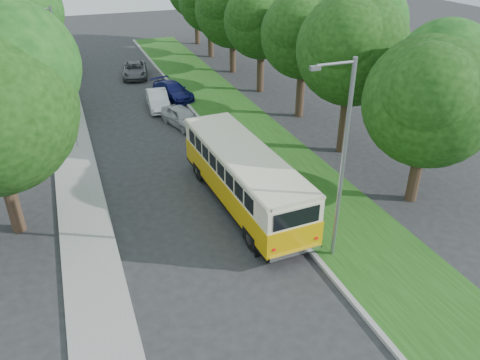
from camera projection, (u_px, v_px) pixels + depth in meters
name	position (u px, v px, depth m)	size (l,w,h in m)	color
ground	(211.00, 244.00, 19.52)	(120.00, 120.00, 0.00)	#272729
curb	(247.00, 175.00, 24.70)	(0.20, 70.00, 0.15)	gray
grass_verge	(287.00, 168.00, 25.44)	(4.50, 70.00, 0.13)	#1C4813
sidewalk	(82.00, 206.00, 22.07)	(2.20, 70.00, 0.12)	gray
treeline	(172.00, 19.00, 32.38)	(24.27, 41.91, 9.46)	#332319
lamppost_near	(341.00, 159.00, 16.69)	(1.71, 0.16, 8.00)	gray
lamppost_far	(59.00, 63.00, 29.15)	(1.71, 0.16, 7.50)	gray
warning_sign	(73.00, 121.00, 27.08)	(0.56, 0.10, 2.50)	gray
vintage_bus	(244.00, 178.00, 21.51)	(2.53, 9.82, 2.92)	#DBA506
car_silver	(182.00, 117.00, 30.63)	(1.50, 3.72, 1.27)	#B0B0B5
car_white	(158.00, 100.00, 33.54)	(1.37, 3.92, 1.29)	silver
car_blue	(173.00, 91.00, 35.48)	(1.75, 4.29, 1.25)	navy
car_grey	(135.00, 70.00, 40.53)	(2.03, 4.40, 1.22)	#56585D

